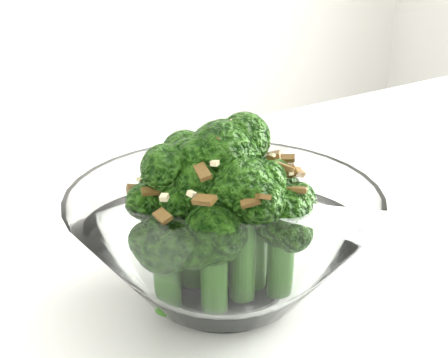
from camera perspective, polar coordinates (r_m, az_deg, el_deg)
broccoli_dish at (r=0.43m, az=0.00°, el=-4.41°), size 0.20×0.20×0.12m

